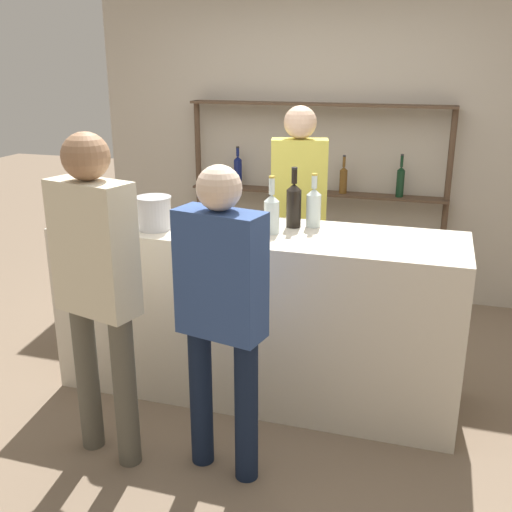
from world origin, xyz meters
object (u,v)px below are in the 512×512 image
counter_bottle_2 (314,206)px  customer_left (96,276)px  counter_bottle_1 (294,204)px  counter_bottle_0 (272,212)px  server_behind_counter (298,204)px  ice_bucket (154,213)px  customer_center (221,302)px

counter_bottle_2 → customer_left: size_ratio=0.19×
counter_bottle_1 → counter_bottle_2: size_ratio=1.11×
counter_bottle_0 → server_behind_counter: (-0.04, 0.85, -0.15)m
customer_left → ice_bucket: bearing=17.5°
counter_bottle_0 → ice_bucket: 0.70m
customer_left → customer_center: size_ratio=1.08×
counter_bottle_0 → customer_left: 1.07m
counter_bottle_2 → server_behind_counter: size_ratio=0.19×
customer_left → customer_center: bearing=-69.8°
counter_bottle_0 → customer_center: customer_center is taller
counter_bottle_0 → customer_left: (-0.66, -0.83, -0.17)m
server_behind_counter → counter_bottle_1: bearing=-2.9°
counter_bottle_2 → counter_bottle_1: bearing=-160.6°
counter_bottle_0 → ice_bucket: (-0.69, -0.12, -0.03)m
counter_bottle_1 → counter_bottle_2: bearing=19.4°
counter_bottle_0 → counter_bottle_1: size_ratio=0.93×
ice_bucket → customer_left: customer_left is taller
server_behind_counter → ice_bucket: bearing=-47.2°
ice_bucket → counter_bottle_1: bearing=20.7°
counter_bottle_1 → customer_center: bearing=-97.1°
counter_bottle_0 → customer_center: (-0.03, -0.77, -0.25)m
counter_bottle_2 → customer_center: (-0.23, -0.99, -0.25)m
counter_bottle_0 → ice_bucket: counter_bottle_0 is taller
server_behind_counter → counter_bottle_0: bearing=-11.0°
counter_bottle_0 → customer_left: bearing=-128.2°
counter_bottle_1 → server_behind_counter: bearing=100.6°
counter_bottle_1 → counter_bottle_2: 0.12m
counter_bottle_1 → ice_bucket: 0.83m
customer_left → counter_bottle_0: bearing=-23.3°
customer_center → customer_left: bearing=107.2°
ice_bucket → customer_left: size_ratio=0.12×
ice_bucket → server_behind_counter: size_ratio=0.12×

